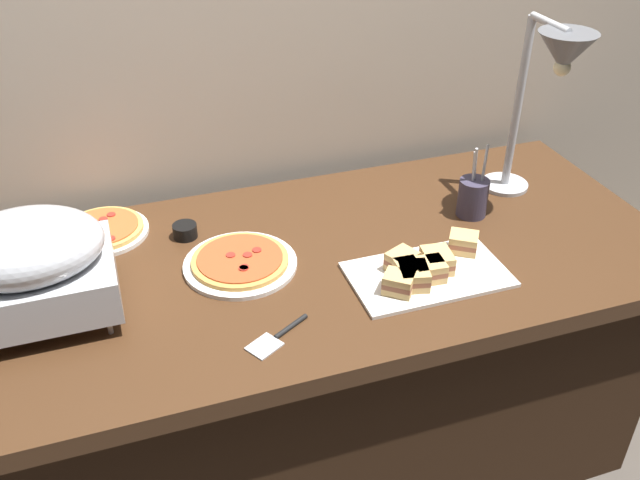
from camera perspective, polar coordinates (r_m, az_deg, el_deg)
ground_plane at (r=2.31m, az=-0.14°, el=-17.03°), size 8.00×8.00×0.00m
back_wall at (r=2.04m, az=-4.87°, el=16.70°), size 4.40×0.04×2.40m
buffet_table at (r=2.03m, az=-0.15°, el=-10.08°), size 1.90×0.84×0.76m
chafing_dish at (r=1.64m, az=-22.84°, el=-1.83°), size 0.35×0.28×0.26m
heat_lamp at (r=1.93m, az=18.77°, el=13.15°), size 0.15×0.30×0.53m
pizza_plate_front at (r=1.96m, az=-17.50°, el=0.79°), size 0.24×0.24×0.03m
pizza_plate_center at (r=1.76m, az=-6.62°, el=-1.84°), size 0.29×0.29×0.03m
sandwich_platter at (r=1.72m, az=8.65°, el=-2.40°), size 0.39×0.23×0.06m
sauce_cup_near at (r=1.89m, az=-11.11°, el=0.79°), size 0.07×0.07×0.04m
utensil_holder at (r=1.99m, az=12.53°, el=3.51°), size 0.08×0.08×0.21m
serving_spatula at (r=1.54m, az=-3.55°, el=-7.98°), size 0.16×0.11×0.01m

